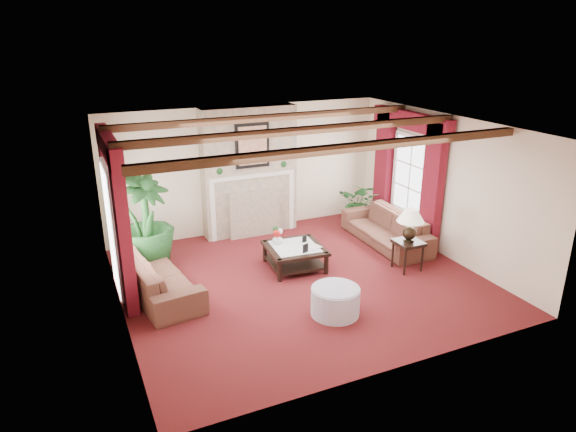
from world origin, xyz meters
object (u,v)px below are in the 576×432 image
sofa_left (158,270)px  side_table (407,255)px  ottoman (335,301)px  sofa_right (386,223)px  coffee_table (295,257)px  potted_palm (147,241)px

sofa_left → side_table: (4.32, -0.92, -0.15)m
ottoman → side_table: bearing=23.4°
sofa_right → ottoman: bearing=-47.4°
side_table → ottoman: (-1.98, -0.86, -0.06)m
sofa_left → ottoman: size_ratio=2.99×
sofa_right → coffee_table: sofa_right is taller
potted_palm → ottoman: potted_palm is taller
sofa_right → ottoman: 3.11m
sofa_left → potted_palm: potted_palm is taller
sofa_left → sofa_right: 4.67m
sofa_right → side_table: bearing=-15.0°
potted_palm → coffee_table: 2.72m
sofa_right → potted_palm: (-4.64, 0.87, 0.07)m
sofa_left → potted_palm: (0.03, 1.14, 0.08)m
potted_palm → ottoman: 3.73m
potted_palm → side_table: size_ratio=3.63×
sofa_right → sofa_left: bearing=-85.4°
sofa_left → side_table: sofa_left is taller
sofa_left → potted_palm: size_ratio=1.11×
coffee_table → side_table: (1.84, -0.91, 0.07)m
ottoman → sofa_left: bearing=142.8°
potted_palm → sofa_right: bearing=-10.6°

